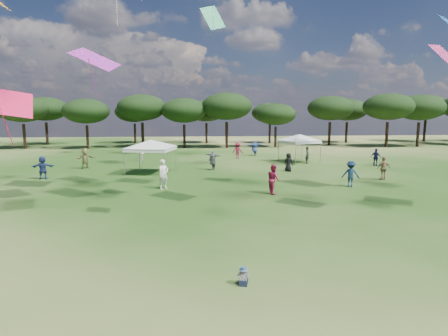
{
  "coord_description": "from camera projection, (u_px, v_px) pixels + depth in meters",
  "views": [
    {
      "loc": [
        -1.74,
        -7.35,
        4.77
      ],
      "look_at": [
        -0.54,
        6.0,
        2.8
      ],
      "focal_mm": 30.0,
      "sensor_mm": 36.0,
      "label": 1
    }
  ],
  "objects": [
    {
      "name": "festival_crowd",
      "position": [
        218.0,
        159.0,
        31.99
      ],
      "size": [
        28.71,
        21.14,
        1.88
      ],
      "color": "#2E2F34",
      "rests_on": "ground"
    },
    {
      "name": "ground",
      "position": [
        274.0,
        336.0,
        8.09
      ],
      "size": [
        140.0,
        140.0,
        0.0
      ],
      "primitive_type": "plane",
      "color": "#2A5018",
      "rests_on": "ground"
    },
    {
      "name": "tent_right",
      "position": [
        299.0,
        136.0,
        36.17
      ],
      "size": [
        5.81,
        5.81,
        3.05
      ],
      "rotation": [
        0.0,
        0.0,
        0.35
      ],
      "color": "gray",
      "rests_on": "ground"
    },
    {
      "name": "toddler",
      "position": [
        243.0,
        277.0,
        10.45
      ],
      "size": [
        0.38,
        0.42,
        0.53
      ],
      "rotation": [
        0.0,
        0.0,
        -0.22
      ],
      "color": "#151E31",
      "rests_on": "ground"
    },
    {
      "name": "tree_line",
      "position": [
        219.0,
        109.0,
        54.23
      ],
      "size": [
        108.78,
        17.63,
        7.77
      ],
      "color": "black",
      "rests_on": "ground"
    },
    {
      "name": "tent_left",
      "position": [
        151.0,
        141.0,
        29.38
      ],
      "size": [
        6.58,
        6.58,
        3.0
      ],
      "rotation": [
        0.0,
        0.0,
        -0.23
      ],
      "color": "gray",
      "rests_on": "ground"
    }
  ]
}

